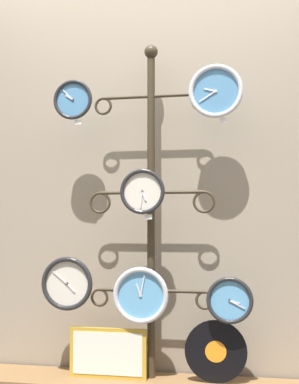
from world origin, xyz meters
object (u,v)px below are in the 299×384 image
(clock_top_left, at_px, (73,100))
(clock_top_right, at_px, (216,91))
(vinyl_record, at_px, (216,352))
(picture_frame, at_px, (108,353))
(clock_bottom_left, at_px, (67,283))
(display_stand, at_px, (151,259))
(clock_bottom_right, at_px, (230,300))
(clock_bottom_center, at_px, (141,295))
(clock_middle_center, at_px, (143,192))

(clock_top_left, relative_size, clock_top_right, 0.77)
(vinyl_record, bearing_deg, picture_frame, -178.08)
(clock_top_left, height_order, clock_bottom_left, clock_top_left)
(display_stand, relative_size, clock_bottom_right, 7.84)
(clock_bottom_left, relative_size, picture_frame, 0.69)
(clock_bottom_center, bearing_deg, picture_frame, 173.01)
(clock_middle_center, bearing_deg, clock_bottom_left, 178.00)
(clock_middle_center, height_order, clock_bottom_left, clock_middle_center)
(clock_bottom_left, height_order, vinyl_record, clock_bottom_left)
(clock_bottom_center, relative_size, vinyl_record, 0.92)
(clock_bottom_center, height_order, picture_frame, clock_bottom_center)
(clock_middle_center, relative_size, clock_bottom_left, 0.84)
(clock_middle_center, bearing_deg, clock_top_left, 178.74)
(clock_middle_center, height_order, clock_bottom_right, clock_middle_center)
(vinyl_record, bearing_deg, clock_top_right, -70.80)
(clock_bottom_left, bearing_deg, clock_middle_center, -2.00)
(display_stand, relative_size, vinyl_record, 5.78)
(clock_top_right, relative_size, clock_middle_center, 1.19)
(display_stand, bearing_deg, clock_bottom_left, -168.62)
(clock_top_left, height_order, clock_middle_center, clock_top_left)
(clock_bottom_right, bearing_deg, clock_bottom_left, 179.76)
(display_stand, distance_m, picture_frame, 0.59)
(clock_middle_center, relative_size, clock_bottom_right, 1.01)
(clock_middle_center, relative_size, picture_frame, 0.57)
(clock_bottom_right, bearing_deg, clock_bottom_center, 179.10)
(clock_middle_center, distance_m, picture_frame, 0.95)
(clock_top_left, distance_m, clock_top_right, 0.84)
(clock_top_left, height_order, clock_bottom_right, clock_top_left)
(clock_bottom_right, relative_size, vinyl_record, 0.74)
(picture_frame, bearing_deg, clock_bottom_right, -2.63)
(clock_top_left, height_order, vinyl_record, clock_top_left)
(clock_top_left, xyz_separation_m, clock_middle_center, (0.42, -0.01, -0.55))
(display_stand, xyz_separation_m, vinyl_record, (0.38, -0.05, -0.51))
(clock_top_right, distance_m, clock_middle_center, 0.70)
(clock_bottom_right, distance_m, vinyl_record, 0.31)
(clock_top_left, bearing_deg, clock_middle_center, -1.26)
(clock_middle_center, height_order, picture_frame, clock_middle_center)
(clock_top_right, height_order, vinyl_record, clock_top_right)
(display_stand, xyz_separation_m, clock_top_left, (-0.45, -0.10, 0.94))
(display_stand, distance_m, clock_bottom_left, 0.51)
(clock_top_left, relative_size, clock_bottom_right, 0.93)
(clock_middle_center, bearing_deg, clock_bottom_right, 1.39)
(display_stand, bearing_deg, clock_bottom_center, -114.68)
(display_stand, relative_size, clock_top_right, 6.50)
(clock_bottom_left, bearing_deg, clock_top_right, 0.68)
(clock_top_left, xyz_separation_m, clock_bottom_center, (0.41, 0.01, -1.14))
(clock_top_left, xyz_separation_m, clock_bottom_right, (0.91, 0.00, -1.15))
(clock_top_right, distance_m, picture_frame, 1.62)
(clock_bottom_left, relative_size, clock_bottom_center, 0.97)
(display_stand, height_order, clock_top_left, display_stand)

